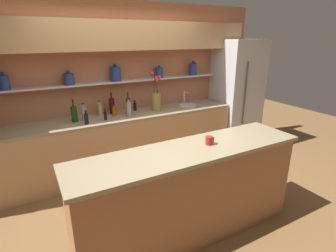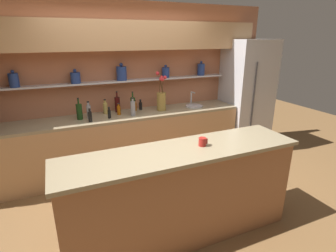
{
  "view_description": "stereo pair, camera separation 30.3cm",
  "coord_description": "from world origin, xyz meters",
  "px_view_note": "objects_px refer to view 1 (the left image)",
  "views": [
    {
      "loc": [
        -1.35,
        -2.5,
        2.07
      ],
      "look_at": [
        0.23,
        0.36,
        0.96
      ],
      "focal_mm": 28.0,
      "sensor_mm": 36.0,
      "label": 1
    },
    {
      "loc": [
        -1.07,
        -2.63,
        2.07
      ],
      "look_at": [
        0.23,
        0.36,
        0.96
      ],
      "focal_mm": 28.0,
      "sensor_mm": 36.0,
      "label": 2
    }
  ],
  "objects_px": {
    "bottle_wine_2": "(128,106)",
    "bottle_sauce_5": "(86,118)",
    "sink_fixture": "(187,105)",
    "bottle_sauce_0": "(130,107)",
    "flower_vase": "(156,99)",
    "bottle_wine_6": "(112,106)",
    "refrigerator": "(236,95)",
    "bottle_sauce_1": "(105,115)",
    "bottle_spirit_9": "(129,109)",
    "bottle_sauce_10": "(114,111)",
    "bottle_wine_7": "(74,114)",
    "bottle_spirit_4": "(84,113)",
    "bottle_sauce_8": "(135,106)",
    "bottle_spirit_3": "(100,109)",
    "coffee_mug": "(209,140)"
  },
  "relations": [
    {
      "from": "bottle_sauce_1",
      "to": "bottle_sauce_10",
      "type": "distance_m",
      "value": 0.22
    },
    {
      "from": "bottle_sauce_1",
      "to": "bottle_sauce_10",
      "type": "height_order",
      "value": "bottle_sauce_10"
    },
    {
      "from": "bottle_wine_6",
      "to": "bottle_wine_7",
      "type": "xyz_separation_m",
      "value": [
        -0.6,
        -0.16,
        -0.01
      ]
    },
    {
      "from": "bottle_sauce_5",
      "to": "bottle_wine_6",
      "type": "distance_m",
      "value": 0.59
    },
    {
      "from": "bottle_spirit_9",
      "to": "flower_vase",
      "type": "bearing_deg",
      "value": 10.92
    },
    {
      "from": "refrigerator",
      "to": "bottle_wine_7",
      "type": "relative_size",
      "value": 6.33
    },
    {
      "from": "bottle_wine_2",
      "to": "bottle_wine_7",
      "type": "height_order",
      "value": "bottle_wine_2"
    },
    {
      "from": "flower_vase",
      "to": "bottle_spirit_9",
      "type": "xyz_separation_m",
      "value": [
        -0.51,
        -0.1,
        -0.08
      ]
    },
    {
      "from": "sink_fixture",
      "to": "bottle_sauce_10",
      "type": "bearing_deg",
      "value": 179.25
    },
    {
      "from": "bottle_wine_7",
      "to": "coffee_mug",
      "type": "bearing_deg",
      "value": -60.34
    },
    {
      "from": "bottle_spirit_3",
      "to": "bottle_sauce_10",
      "type": "bearing_deg",
      "value": -37.36
    },
    {
      "from": "bottle_spirit_3",
      "to": "bottle_wine_7",
      "type": "distance_m",
      "value": 0.43
    },
    {
      "from": "sink_fixture",
      "to": "bottle_wine_2",
      "type": "xyz_separation_m",
      "value": [
        -1.09,
        0.01,
        0.11
      ]
    },
    {
      "from": "bottle_spirit_3",
      "to": "bottle_spirit_4",
      "type": "height_order",
      "value": "bottle_spirit_4"
    },
    {
      "from": "bottle_sauce_0",
      "to": "bottle_spirit_9",
      "type": "xyz_separation_m",
      "value": [
        -0.11,
        -0.25,
        0.04
      ]
    },
    {
      "from": "bottle_sauce_0",
      "to": "refrigerator",
      "type": "bearing_deg",
      "value": -5.16
    },
    {
      "from": "bottle_wine_2",
      "to": "bottle_wine_6",
      "type": "relative_size",
      "value": 1.04
    },
    {
      "from": "bottle_wine_2",
      "to": "bottle_wine_7",
      "type": "relative_size",
      "value": 1.08
    },
    {
      "from": "flower_vase",
      "to": "bottle_sauce_8",
      "type": "bearing_deg",
      "value": 148.48
    },
    {
      "from": "bottle_sauce_0",
      "to": "bottle_wine_7",
      "type": "distance_m",
      "value": 0.89
    },
    {
      "from": "flower_vase",
      "to": "sink_fixture",
      "type": "xyz_separation_m",
      "value": [
        0.62,
        0.01,
        -0.17
      ]
    },
    {
      "from": "refrigerator",
      "to": "bottle_spirit_3",
      "type": "bearing_deg",
      "value": 175.5
    },
    {
      "from": "refrigerator",
      "to": "bottle_sauce_8",
      "type": "bearing_deg",
      "value": 173.67
    },
    {
      "from": "flower_vase",
      "to": "bottle_spirit_3",
      "type": "bearing_deg",
      "value": 169.4
    },
    {
      "from": "flower_vase",
      "to": "bottle_sauce_1",
      "type": "bearing_deg",
      "value": -173.51
    },
    {
      "from": "bottle_wine_2",
      "to": "bottle_spirit_9",
      "type": "bearing_deg",
      "value": -107.27
    },
    {
      "from": "flower_vase",
      "to": "bottle_wine_6",
      "type": "distance_m",
      "value": 0.71
    },
    {
      "from": "refrigerator",
      "to": "sink_fixture",
      "type": "relative_size",
      "value": 6.78
    },
    {
      "from": "bottle_sauce_0",
      "to": "bottle_sauce_8",
      "type": "distance_m",
      "value": 0.11
    },
    {
      "from": "bottle_wine_2",
      "to": "bottle_spirit_4",
      "type": "xyz_separation_m",
      "value": [
        -0.68,
        -0.0,
        -0.03
      ]
    },
    {
      "from": "bottle_sauce_1",
      "to": "coffee_mug",
      "type": "relative_size",
      "value": 1.76
    },
    {
      "from": "bottle_spirit_3",
      "to": "bottle_spirit_9",
      "type": "height_order",
      "value": "bottle_spirit_9"
    },
    {
      "from": "bottle_wine_7",
      "to": "bottle_sauce_10",
      "type": "relative_size",
      "value": 1.74
    },
    {
      "from": "refrigerator",
      "to": "coffee_mug",
      "type": "bearing_deg",
      "value": -138.89
    },
    {
      "from": "flower_vase",
      "to": "bottle_sauce_1",
      "type": "xyz_separation_m",
      "value": [
        -0.88,
        -0.1,
        -0.12
      ]
    },
    {
      "from": "bottle_spirit_4",
      "to": "coffee_mug",
      "type": "distance_m",
      "value": 1.98
    },
    {
      "from": "bottle_sauce_0",
      "to": "bottle_wine_2",
      "type": "bearing_deg",
      "value": -118.24
    },
    {
      "from": "bottle_sauce_0",
      "to": "bottle_wine_6",
      "type": "distance_m",
      "value": 0.29
    },
    {
      "from": "bottle_sauce_1",
      "to": "bottle_sauce_5",
      "type": "distance_m",
      "value": 0.29
    },
    {
      "from": "bottle_spirit_3",
      "to": "coffee_mug",
      "type": "distance_m",
      "value": 2.02
    },
    {
      "from": "bottle_sauce_10",
      "to": "bottle_spirit_4",
      "type": "bearing_deg",
      "value": -178.27
    },
    {
      "from": "bottle_spirit_4",
      "to": "refrigerator",
      "type": "bearing_deg",
      "value": -1.05
    },
    {
      "from": "sink_fixture",
      "to": "bottle_sauce_10",
      "type": "relative_size",
      "value": 1.63
    },
    {
      "from": "bottle_spirit_9",
      "to": "bottle_sauce_10",
      "type": "relative_size",
      "value": 1.51
    },
    {
      "from": "bottle_sauce_0",
      "to": "bottle_spirit_4",
      "type": "relative_size",
      "value": 0.69
    },
    {
      "from": "bottle_spirit_4",
      "to": "bottle_sauce_8",
      "type": "relative_size",
      "value": 1.51
    },
    {
      "from": "bottle_wine_2",
      "to": "bottle_sauce_5",
      "type": "relative_size",
      "value": 1.78
    },
    {
      "from": "sink_fixture",
      "to": "bottle_sauce_0",
      "type": "distance_m",
      "value": 1.03
    },
    {
      "from": "bottle_sauce_8",
      "to": "bottle_spirit_9",
      "type": "xyz_separation_m",
      "value": [
        -0.21,
        -0.28,
        0.05
      ]
    },
    {
      "from": "bottle_sauce_0",
      "to": "bottle_sauce_5",
      "type": "relative_size",
      "value": 0.91
    }
  ]
}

